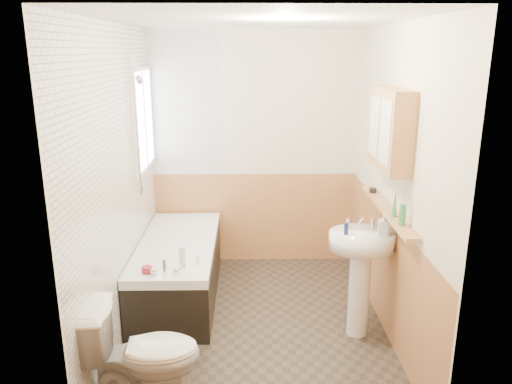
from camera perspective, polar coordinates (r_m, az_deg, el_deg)
floor at (r=4.48m, az=0.03°, el=-14.83°), size 2.80×2.80×0.00m
ceiling at (r=3.86m, az=0.04°, el=19.02°), size 2.80×2.80×0.00m
wall_back at (r=5.36m, az=-0.23°, el=4.73°), size 2.20×0.02×2.50m
wall_front at (r=2.65m, az=0.57°, el=-7.20°), size 2.20×0.02×2.50m
wall_left at (r=4.12m, az=-15.58°, el=0.69°), size 0.02×2.80×2.50m
wall_right at (r=4.16m, az=15.52°, el=0.83°), size 0.02×2.80×2.50m
wainscot_right at (r=4.40m, az=14.51°, el=-8.64°), size 0.01×2.80×1.00m
wainscot_front at (r=3.05m, az=0.52°, el=-20.11°), size 2.20×0.01×1.00m
wainscot_back at (r=5.54m, az=-0.22°, el=-2.95°), size 2.20×0.01×1.00m
tile_cladding_left at (r=4.12m, az=-15.28°, el=0.69°), size 0.01×2.80×2.50m
tile_return_back at (r=5.30m, az=-8.20°, el=9.91°), size 0.75×0.01×1.50m
window at (r=4.94m, az=-12.70°, el=8.09°), size 0.03×0.79×0.99m
bathtub at (r=4.85m, az=-8.83°, el=-8.57°), size 0.70×1.67×0.71m
shower_riser at (r=4.55m, az=-13.41°, el=8.51°), size 0.11×0.08×1.23m
toilet at (r=3.51m, az=-12.81°, el=-17.75°), size 0.79×0.48×0.74m
sink at (r=4.15m, az=11.88°, el=-7.86°), size 0.53×0.43×1.02m
pine_shelf at (r=4.12m, az=14.68°, el=-2.00°), size 0.10×1.35×0.03m
medicine_cabinet at (r=3.93m, az=15.10°, el=6.94°), size 0.17×0.68×0.61m
foam_can at (r=3.73m, az=16.39°, el=-2.53°), size 0.05×0.05×0.16m
green_bottle at (r=3.90m, az=15.59°, el=-1.24°), size 0.05×0.05×0.21m
black_jar at (r=4.53m, az=13.22°, el=0.19°), size 0.08×0.08×0.04m
soap_bottle at (r=4.03m, az=14.30°, el=-4.19°), size 0.10×0.18×0.08m
clear_bottle at (r=3.96m, az=10.27°, el=-4.15°), size 0.04×0.04×0.10m
blue_gel at (r=4.14m, az=-8.41°, el=-7.48°), size 0.05×0.04×0.19m
cream_jar at (r=4.14m, az=-12.35°, el=-8.66°), size 0.11×0.11×0.05m
orange_bottle at (r=4.22m, az=-6.68°, el=-7.71°), size 0.03×0.03×0.08m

